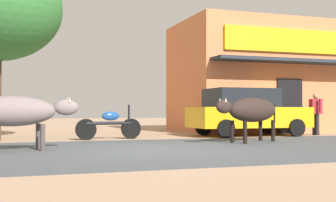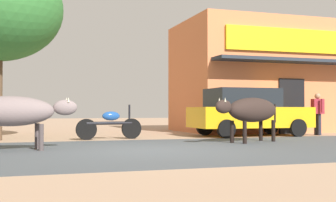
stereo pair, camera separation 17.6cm
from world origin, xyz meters
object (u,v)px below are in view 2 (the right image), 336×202
Objects in this scene: cow_near_brown at (13,112)px; pedestrian_by_shop at (318,111)px; parked_motorcycle at (110,124)px; parked_hatchback_car at (248,112)px; cow_far_dark at (251,110)px.

cow_near_brown is 1.67× the size of pedestrian_by_shop.
parked_motorcycle is 0.82× the size of cow_near_brown.
parked_hatchback_car reaches higher than pedestrian_by_shop.
cow_far_dark is at bearing -35.30° from parked_motorcycle.
cow_near_brown is at bearing -130.85° from parked_motorcycle.
parked_hatchback_car is at bearing 3.90° from parked_motorcycle.
parked_hatchback_car is 1.64× the size of cow_far_dark.
cow_far_dark is at bearing 6.61° from cow_near_brown.
cow_near_brown is (-2.77, -3.21, 0.39)m from parked_motorcycle.
pedestrian_by_shop is at bearing -6.83° from parked_hatchback_car.
cow_near_brown is at bearing -155.17° from parked_hatchback_car.
cow_far_dark is 1.66× the size of pedestrian_by_shop.
pedestrian_by_shop is (7.52, 0.02, 0.40)m from parked_motorcycle.
parked_hatchback_car is 1.97× the size of parked_motorcycle.
pedestrian_by_shop is (2.64, -0.32, 0.03)m from parked_hatchback_car.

